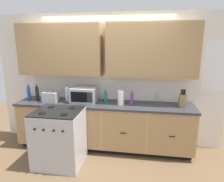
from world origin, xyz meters
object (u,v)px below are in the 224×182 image
at_px(bottle_teal, 106,97).
at_px(bottle_clear, 67,93).
at_px(microwave, 84,95).
at_px(bottle_dark, 37,93).
at_px(toaster, 50,97).
at_px(knife_block, 182,100).
at_px(stove_range, 59,137).
at_px(bottle_blue, 29,92).
at_px(paper_towel_roll, 121,98).
at_px(bottle_violet, 132,98).

distance_m(bottle_teal, bottle_clear, 0.76).
xyz_separation_m(microwave, bottle_teal, (0.42, 0.02, -0.02)).
height_order(bottle_dark, bottle_clear, bottle_dark).
bearing_deg(bottle_dark, toaster, -9.25).
height_order(knife_block, bottle_teal, knife_block).
bearing_deg(bottle_clear, knife_block, -0.65).
xyz_separation_m(stove_range, toaster, (-0.39, 0.57, 0.53)).
bearing_deg(bottle_teal, knife_block, -1.01).
bearing_deg(toaster, microwave, 9.22).
relative_size(toaster, bottle_blue, 0.94).
bearing_deg(bottle_teal, toaster, -173.43).
height_order(toaster, bottle_clear, bottle_clear).
height_order(knife_block, paper_towel_roll, knife_block).
bearing_deg(microwave, bottle_teal, 2.49).
distance_m(stove_range, knife_block, 2.22).
distance_m(toaster, knife_block, 2.44).
bearing_deg(microwave, bottle_clear, 177.02).
xyz_separation_m(toaster, bottle_blue, (-0.51, 0.10, 0.05)).
bearing_deg(stove_range, bottle_dark, 137.98).
bearing_deg(bottle_violet, toaster, -179.69).
bearing_deg(microwave, bottle_violet, -5.88).
bearing_deg(knife_block, stove_range, -161.88).
xyz_separation_m(knife_block, bottle_dark, (-2.73, -0.05, 0.04)).
bearing_deg(microwave, stove_range, -109.56).
relative_size(bottle_blue, bottle_clear, 0.96).
height_order(paper_towel_roll, bottle_dark, bottle_dark).
bearing_deg(bottle_clear, paper_towel_roll, -4.99).
xyz_separation_m(bottle_violet, bottle_clear, (-1.26, 0.11, 0.02)).
xyz_separation_m(microwave, knife_block, (1.80, -0.01, -0.02)).
distance_m(stove_range, paper_towel_roll, 1.26).
distance_m(bottle_teal, bottle_blue, 1.56).
xyz_separation_m(bottle_dark, bottle_blue, (-0.21, 0.05, -0.01)).
bearing_deg(bottle_blue, paper_towel_roll, -2.19).
height_order(stove_range, paper_towel_roll, paper_towel_roll).
xyz_separation_m(microwave, bottle_clear, (-0.34, 0.02, 0.01)).
bearing_deg(bottle_teal, microwave, -177.51).
bearing_deg(bottle_violet, bottle_clear, 174.90).
bearing_deg(paper_towel_roll, bottle_dark, 179.31).
relative_size(bottle_teal, bottle_clear, 0.75).
height_order(bottle_violet, bottle_blue, bottle_blue).
distance_m(stove_range, bottle_blue, 1.26).
xyz_separation_m(stove_range, paper_towel_roll, (0.96, 0.60, 0.56)).
bearing_deg(paper_towel_roll, toaster, -178.81).
bearing_deg(bottle_violet, knife_block, 5.68).
bearing_deg(knife_block, microwave, 179.80).
relative_size(stove_range, bottle_blue, 3.17).
relative_size(bottle_dark, bottle_violet, 1.18).
relative_size(toaster, bottle_teal, 1.19).
xyz_separation_m(bottle_teal, bottle_violet, (0.50, -0.11, 0.02)).
bearing_deg(bottle_dark, paper_towel_roll, -0.69).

